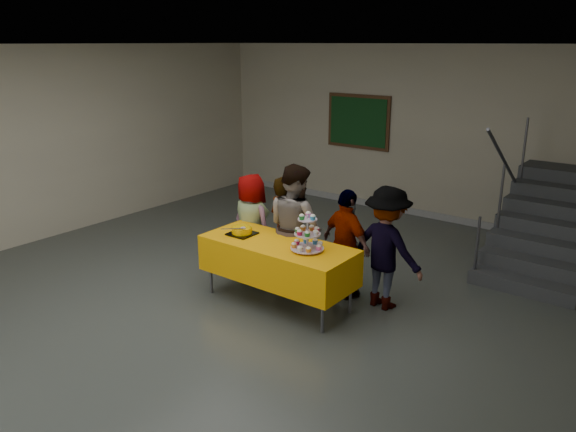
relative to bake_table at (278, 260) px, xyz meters
The scene contains 11 objects.
room_shell 1.75m from the bake_table, 123.97° to the right, with size 10.00×10.04×3.02m.
bake_table is the anchor object (origin of this frame).
cupcake_stand 0.57m from the bake_table, ahead, with size 0.38×0.38×0.44m.
bear_cake 0.60m from the bake_table, behind, with size 0.32×0.36×0.12m.
schoolchild_a 1.01m from the bake_table, 148.68° to the left, with size 0.67×0.44×1.38m, color slate.
schoolchild_b 0.67m from the bake_table, 120.27° to the left, with size 0.52×0.34×1.42m, color slate.
schoolchild_c 0.59m from the bake_table, 103.60° to the left, with size 0.78×0.61×1.61m, color slate.
schoolchild_d 0.86m from the bake_table, 49.44° to the left, with size 0.80×0.33×1.37m, color slate.
schoolchild_e 1.28m from the bake_table, 33.59° to the left, with size 0.95×0.55×1.47m, color slate.
staircase 4.15m from the bake_table, 56.84° to the left, with size 1.30×2.40×2.04m.
noticeboard 4.68m from the bake_table, 108.91° to the left, with size 1.30×0.05×1.00m.
Camera 1 is at (4.28, -4.21, 3.03)m, focal length 35.00 mm.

